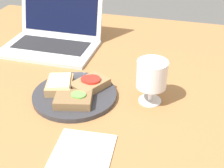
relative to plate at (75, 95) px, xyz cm
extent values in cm
cube|color=#9E6B3D|center=(7.73, -1.41, -2.19)|extent=(140.00, 140.00, 3.00)
cylinder|color=#333338|center=(0.00, 0.00, 0.00)|extent=(23.71, 23.71, 1.37)
cube|color=#937047|center=(3.34, 3.70, 1.84)|extent=(11.01, 12.33, 2.31)
cylinder|color=red|center=(3.84, 4.10, 3.34)|extent=(4.90, 4.90, 0.69)
cylinder|color=red|center=(2.76, 4.17, 3.26)|extent=(4.36, 4.36, 0.53)
cube|color=#A88456|center=(-4.87, 1.04, 1.88)|extent=(9.32, 10.92, 2.38)
cube|color=#F4EAB7|center=(-4.87, 1.04, 3.37)|extent=(8.29, 9.50, 0.61)
cube|color=brown|center=(1.53, -4.74, 1.83)|extent=(11.04, 9.05, 2.29)
cylinder|color=#6BB74C|center=(2.42, -3.91, 3.18)|extent=(3.27, 3.27, 0.40)
cylinder|color=#6BB74C|center=(3.28, -4.00, 3.19)|extent=(3.01, 3.01, 0.43)
cylinder|color=white|center=(20.84, 3.67, -0.49)|extent=(6.33, 6.33, 0.40)
cylinder|color=white|center=(20.84, 3.67, 2.01)|extent=(1.19, 1.19, 4.59)
cylinder|color=white|center=(20.84, 3.67, 8.02)|extent=(8.28, 8.28, 7.42)
cylinder|color=white|center=(20.84, 3.67, 6.47)|extent=(7.62, 7.62, 4.33)
cube|color=silver|center=(-19.95, 25.59, -0.06)|extent=(33.36, 21.31, 1.25)
cube|color=#232326|center=(-19.95, 27.51, 0.65)|extent=(27.36, 11.72, 0.16)
cube|color=silver|center=(-19.95, 39.06, 11.05)|extent=(32.70, 6.40, 21.18)
cube|color=black|center=(-19.95, 38.56, 11.05)|extent=(29.36, 4.88, 17.66)
cube|color=white|center=(9.79, -21.23, -0.49)|extent=(14.42, 16.64, 0.40)
camera|label=1|loc=(29.47, -67.44, 49.56)|focal=50.00mm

